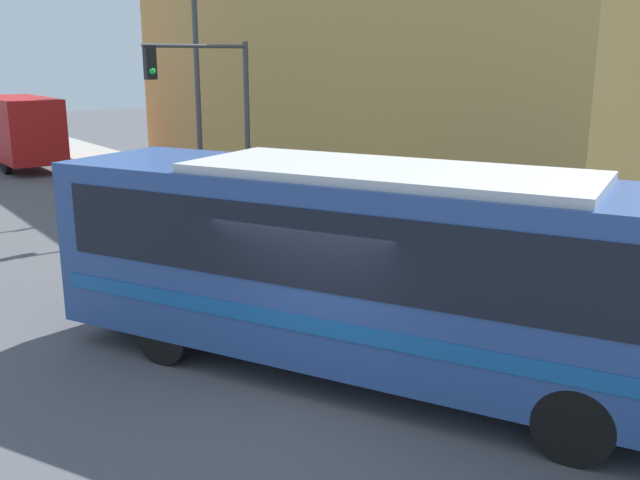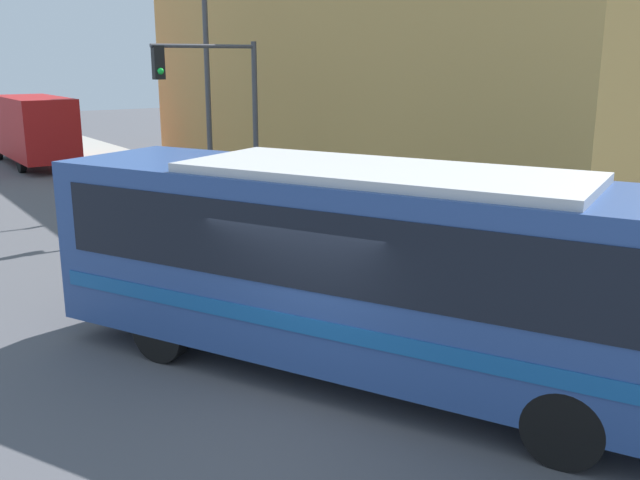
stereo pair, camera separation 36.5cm
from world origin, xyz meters
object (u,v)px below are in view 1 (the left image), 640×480
delivery_truck (16,129)px  traffic_light_pole (212,97)px  fire_hydrant (367,237)px  parking_meter (312,203)px  pedestrian_near_corner (289,179)px  street_lamp (187,70)px  city_bus (385,260)px

delivery_truck → traffic_light_pole: (2.05, -14.88, 1.94)m
fire_hydrant → parking_meter: bearing=90.0°
traffic_light_pole → pedestrian_near_corner: size_ratio=2.72×
traffic_light_pole → pedestrian_near_corner: 3.45m
parking_meter → street_lamp: bearing=91.1°
city_bus → parking_meter: (4.19, 7.75, -0.91)m
delivery_truck → fire_hydrant: size_ratio=11.51×
city_bus → traffic_light_pole: size_ratio=2.09×
fire_hydrant → traffic_light_pole: traffic_light_pole is taller
city_bus → delivery_truck: 26.25m
fire_hydrant → pedestrian_near_corner: bearing=76.5°
fire_hydrant → parking_meter: parking_meter is taller
city_bus → delivery_truck: city_bus is taller
fire_hydrant → street_lamp: size_ratio=0.10×
city_bus → fire_hydrant: city_bus is taller
delivery_truck → traffic_light_pole: size_ratio=1.62×
delivery_truck → pedestrian_near_corner: size_ratio=4.42×
city_bus → pedestrian_near_corner: bearing=37.0°
fire_hydrant → street_lamp: 10.08m
fire_hydrant → street_lamp: (-0.13, 9.31, 3.85)m
city_bus → traffic_light_pole: 11.92m
city_bus → fire_hydrant: size_ratio=14.81×
fire_hydrant → traffic_light_pole: size_ratio=0.14×
delivery_truck → pedestrian_near_corner: delivery_truck is taller
traffic_light_pole → parking_meter: 4.59m
delivery_truck → street_lamp: street_lamp is taller
city_bus → parking_meter: bearing=35.5°
delivery_truck → parking_meter: 18.73m
street_lamp → pedestrian_near_corner: street_lamp is taller
pedestrian_near_corner → fire_hydrant: bearing=-103.5°
fire_hydrant → city_bus: bearing=-127.5°
city_bus → fire_hydrant: bearing=26.3°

